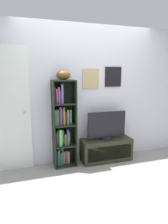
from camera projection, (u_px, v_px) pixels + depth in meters
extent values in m
cube|color=gray|center=(111.00, 191.00, 2.70)|extent=(5.20, 5.20, 0.04)
cube|color=silver|center=(87.00, 95.00, 3.52)|extent=(4.80, 0.06, 2.47)
cube|color=tan|center=(91.00, 79.00, 3.44)|extent=(0.31, 0.02, 0.35)
cube|color=gray|center=(91.00, 79.00, 3.44)|extent=(0.26, 0.01, 0.30)
cube|color=black|center=(113.00, 77.00, 3.57)|extent=(0.32, 0.02, 0.36)
cube|color=#8EA1A7|center=(113.00, 77.00, 3.56)|extent=(0.27, 0.01, 0.31)
cube|color=black|center=(53.00, 125.00, 3.26)|extent=(0.02, 0.29, 1.52)
cube|color=black|center=(75.00, 123.00, 3.37)|extent=(0.02, 0.29, 1.52)
cube|color=black|center=(63.00, 122.00, 3.44)|extent=(0.40, 0.01, 1.52)
cube|color=black|center=(65.00, 164.00, 3.46)|extent=(0.36, 0.28, 0.02)
cube|color=black|center=(65.00, 145.00, 3.39)|extent=(0.36, 0.28, 0.02)
cube|color=black|center=(64.00, 125.00, 3.32)|extent=(0.36, 0.28, 0.02)
cube|color=black|center=(64.00, 104.00, 3.24)|extent=(0.36, 0.28, 0.02)
cube|color=black|center=(63.00, 80.00, 3.17)|extent=(0.36, 0.28, 0.02)
cube|color=#504479|center=(56.00, 156.00, 3.43)|extent=(0.03, 0.16, 0.28)
cube|color=#236C3C|center=(58.00, 157.00, 3.42)|extent=(0.02, 0.20, 0.28)
cube|color=olive|center=(59.00, 156.00, 3.44)|extent=(0.02, 0.17, 0.29)
cube|color=#145C46|center=(60.00, 157.00, 3.45)|extent=(0.03, 0.19, 0.24)
cube|color=#664F88|center=(62.00, 155.00, 3.47)|extent=(0.02, 0.16, 0.31)
cube|color=#95526E|center=(64.00, 156.00, 3.48)|extent=(0.03, 0.16, 0.23)
cube|color=#425A37|center=(66.00, 156.00, 3.49)|extent=(0.03, 0.16, 0.25)
cube|color=#AE6B57|center=(68.00, 156.00, 3.51)|extent=(0.04, 0.15, 0.23)
cube|color=#59126D|center=(55.00, 138.00, 3.36)|extent=(0.03, 0.18, 0.23)
cube|color=#4E6115|center=(57.00, 137.00, 3.37)|extent=(0.03, 0.18, 0.27)
cube|color=#59C475|center=(60.00, 137.00, 3.35)|extent=(0.04, 0.22, 0.29)
cube|color=#7EBD5B|center=(62.00, 136.00, 3.41)|extent=(0.04, 0.15, 0.26)
cube|color=brown|center=(65.00, 138.00, 3.40)|extent=(0.04, 0.20, 0.20)
cube|color=#285169|center=(67.00, 136.00, 3.39)|extent=(0.02, 0.23, 0.29)
cube|color=#907951|center=(68.00, 137.00, 3.44)|extent=(0.03, 0.16, 0.22)
cube|color=#385427|center=(55.00, 117.00, 3.26)|extent=(0.03, 0.23, 0.27)
cube|color=#375D46|center=(57.00, 117.00, 3.28)|extent=(0.04, 0.21, 0.27)
cube|color=#4D2076|center=(59.00, 115.00, 3.28)|extent=(0.03, 0.23, 0.32)
cube|color=#A4C356|center=(61.00, 116.00, 3.32)|extent=(0.03, 0.17, 0.29)
cube|color=olive|center=(63.00, 115.00, 3.30)|extent=(0.02, 0.23, 0.31)
cube|color=#9562AE|center=(65.00, 117.00, 3.35)|extent=(0.03, 0.15, 0.22)
cube|color=brown|center=(67.00, 116.00, 3.33)|extent=(0.03, 0.22, 0.26)
cube|color=#6D2D46|center=(69.00, 117.00, 3.36)|extent=(0.02, 0.17, 0.24)
cube|color=#29C97C|center=(70.00, 116.00, 3.37)|extent=(0.02, 0.17, 0.25)
cube|color=#AE1A5F|center=(54.00, 95.00, 3.22)|extent=(0.03, 0.17, 0.28)
cube|color=#925D81|center=(56.00, 96.00, 3.21)|extent=(0.02, 0.21, 0.25)
cube|color=#A45373|center=(58.00, 95.00, 3.21)|extent=(0.02, 0.23, 0.28)
cube|color=#571669|center=(60.00, 97.00, 3.23)|extent=(0.02, 0.20, 0.21)
cube|color=#5E6CBC|center=(61.00, 94.00, 3.24)|extent=(0.03, 0.19, 0.32)
ellipsoid|color=brown|center=(63.00, 75.00, 3.15)|extent=(0.29, 0.26, 0.15)
cube|color=#27291B|center=(106.00, 149.00, 3.62)|extent=(0.95, 0.36, 0.42)
cube|color=black|center=(110.00, 153.00, 3.46)|extent=(0.86, 0.01, 0.27)
cylinder|color=black|center=(106.00, 138.00, 3.57)|extent=(0.22, 0.22, 0.04)
cube|color=black|center=(107.00, 124.00, 3.52)|extent=(0.73, 0.04, 0.48)
cube|color=#2D304D|center=(107.00, 125.00, 3.51)|extent=(0.69, 0.01, 0.44)
cube|color=silver|center=(4.00, 111.00, 3.09)|extent=(0.85, 0.04, 2.06)
cube|color=#B9C1B9|center=(1.00, 85.00, 3.00)|extent=(0.54, 0.01, 0.74)
cube|color=#B9C1B9|center=(6.00, 138.00, 3.16)|extent=(0.54, 0.01, 0.74)
sphere|color=tan|center=(24.00, 113.00, 3.15)|extent=(0.04, 0.04, 0.04)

